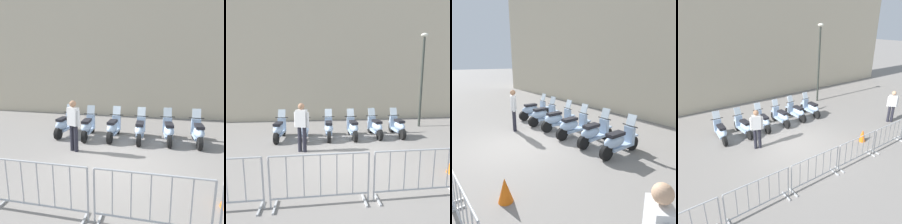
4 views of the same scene
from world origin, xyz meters
TOP-DOWN VIEW (x-y plane):
  - ground_plane at (0.00, 0.00)m, footprint 120.00×120.00m
  - building_facade at (-1.31, 7.49)m, footprint 28.00×7.18m
  - motorcycle_0 at (-2.97, 1.76)m, footprint 0.58×1.73m
  - motorcycle_1 at (-1.91, 1.83)m, footprint 0.71×1.71m
  - motorcycle_2 at (-0.90, 2.07)m, footprint 0.60×1.72m
  - motorcycle_3 at (0.15, 2.21)m, footprint 0.65×1.72m
  - motorcycle_4 at (1.17, 2.46)m, footprint 0.70×1.71m
  - motorcycle_5 at (2.19, 2.63)m, footprint 0.63×1.72m
  - barrier_segment_2 at (-0.61, -2.52)m, footprint 1.96×0.75m
  - barrier_segment_3 at (1.43, -2.16)m, footprint 1.96×0.75m
  - street_lamp at (3.92, 4.72)m, footprint 0.36×0.36m
  - officer_mid_plaza at (-1.68, 0.43)m, footprint 0.54×0.28m

SIDE VIEW (x-z plane):
  - ground_plane at x=0.00m, z-range 0.00..0.00m
  - motorcycle_0 at x=-2.97m, z-range -0.16..1.07m
  - motorcycle_1 at x=-1.91m, z-range -0.16..1.07m
  - motorcycle_2 at x=-0.90m, z-range -0.16..1.07m
  - motorcycle_3 at x=0.15m, z-range -0.16..1.07m
  - motorcycle_4 at x=1.17m, z-range -0.16..1.07m
  - motorcycle_5 at x=2.19m, z-range -0.16..1.07m
  - barrier_segment_2 at x=-0.61m, z-range -0.01..1.06m
  - barrier_segment_3 at x=1.43m, z-range -0.01..1.06m
  - officer_mid_plaza at x=-1.68m, z-range 0.12..1.85m
  - street_lamp at x=3.92m, z-range 0.58..5.57m
  - building_facade at x=-1.31m, z-range 0.00..12.35m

